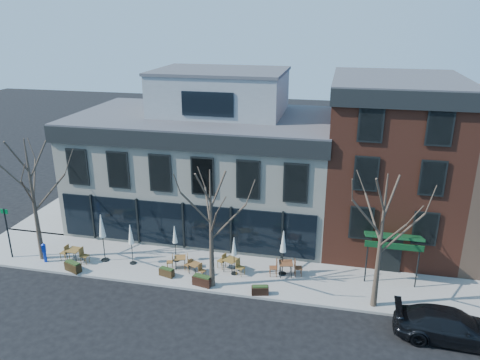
% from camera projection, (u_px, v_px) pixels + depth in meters
% --- Properties ---
extents(ground, '(120.00, 120.00, 0.00)m').
position_uv_depth(ground, '(185.00, 251.00, 31.26)').
color(ground, black).
rests_on(ground, ground).
extents(sidewalk_front, '(33.50, 4.70, 0.15)m').
position_uv_depth(sidewalk_front, '(224.00, 271.00, 28.60)').
color(sidewalk_front, gray).
rests_on(sidewalk_front, ground).
extents(sidewalk_side, '(4.50, 12.00, 0.15)m').
position_uv_depth(sidewalk_side, '(80.00, 202.00, 39.05)').
color(sidewalk_side, gray).
rests_on(sidewalk_side, ground).
extents(corner_building, '(18.39, 10.39, 11.10)m').
position_uv_depth(corner_building, '(206.00, 161.00, 34.31)').
color(corner_building, silver).
rests_on(corner_building, ground).
extents(red_brick_building, '(8.20, 11.78, 11.18)m').
position_uv_depth(red_brick_building, '(390.00, 161.00, 31.28)').
color(red_brick_building, brown).
rests_on(red_brick_building, ground).
extents(tree_corner, '(3.93, 3.98, 7.92)m').
position_uv_depth(tree_corner, '(34.00, 199.00, 28.62)').
color(tree_corner, '#382B21').
rests_on(tree_corner, sidewalk_front).
extents(tree_mid, '(3.50, 3.55, 7.04)m').
position_uv_depth(tree_mid, '(211.00, 228.00, 25.78)').
color(tree_mid, '#382B21').
rests_on(tree_mid, sidewalk_front).
extents(tree_right, '(3.72, 3.77, 7.48)m').
position_uv_depth(tree_right, '(381.00, 241.00, 23.86)').
color(tree_right, '#382B21').
rests_on(tree_right, sidewalk_front).
extents(sign_pole, '(0.50, 0.10, 3.40)m').
position_uv_depth(sign_pole, '(8.00, 230.00, 29.49)').
color(sign_pole, black).
rests_on(sign_pole, sidewalk_front).
extents(parked_sedan, '(5.39, 2.36, 1.54)m').
position_uv_depth(parked_sedan, '(451.00, 326.00, 22.50)').
color(parked_sedan, black).
rests_on(parked_sedan, ground).
extents(call_box, '(0.27, 0.26, 1.31)m').
position_uv_depth(call_box, '(44.00, 252.00, 29.34)').
color(call_box, '#0C279C').
rests_on(call_box, sidewalk_front).
extents(cafe_set_0, '(2.01, 0.86, 1.04)m').
position_uv_depth(cafe_set_0, '(74.00, 254.00, 29.42)').
color(cafe_set_0, brown).
rests_on(cafe_set_0, sidewalk_front).
extents(cafe_set_2, '(1.74, 0.96, 0.90)m').
position_uv_depth(cafe_set_2, '(180.00, 261.00, 28.71)').
color(cafe_set_2, brown).
rests_on(cafe_set_2, sidewalk_front).
extents(cafe_set_3, '(1.59, 1.02, 0.83)m').
position_uv_depth(cafe_set_3, '(195.00, 267.00, 28.06)').
color(cafe_set_3, brown).
rests_on(cafe_set_3, sidewalk_front).
extents(cafe_set_4, '(1.95, 1.20, 1.01)m').
position_uv_depth(cafe_set_4, '(231.00, 264.00, 28.30)').
color(cafe_set_4, brown).
rests_on(cafe_set_4, sidewalk_front).
extents(cafe_set_5, '(2.06, 0.96, 1.06)m').
position_uv_depth(cafe_set_5, '(286.00, 267.00, 27.85)').
color(cafe_set_5, brown).
rests_on(cafe_set_5, sidewalk_front).
extents(umbrella_0, '(0.51, 0.51, 3.16)m').
position_uv_depth(umbrella_0, '(102.00, 228.00, 28.99)').
color(umbrella_0, black).
rests_on(umbrella_0, sidewalk_front).
extents(umbrella_1, '(0.42, 0.42, 2.65)m').
position_uv_depth(umbrella_1, '(131.00, 237.00, 28.74)').
color(umbrella_1, black).
rests_on(umbrella_1, sidewalk_front).
extents(umbrella_2, '(0.39, 0.39, 2.43)m').
position_uv_depth(umbrella_2, '(175.00, 236.00, 29.10)').
color(umbrella_2, black).
rests_on(umbrella_2, sidewalk_front).
extents(umbrella_3, '(0.39, 0.39, 2.45)m').
position_uv_depth(umbrella_3, '(234.00, 248.00, 27.61)').
color(umbrella_3, black).
rests_on(umbrella_3, sidewalk_front).
extents(umbrella_4, '(0.46, 0.46, 2.88)m').
position_uv_depth(umbrella_4, '(283.00, 244.00, 27.49)').
color(umbrella_4, black).
rests_on(umbrella_4, sidewalk_front).
extents(planter_0, '(1.18, 0.79, 0.61)m').
position_uv_depth(planter_0, '(73.00, 266.00, 28.41)').
color(planter_0, black).
rests_on(planter_0, sidewalk_front).
extents(planter_1, '(0.98, 0.59, 0.52)m').
position_uv_depth(planter_1, '(167.00, 272.00, 27.89)').
color(planter_1, '#332311').
rests_on(planter_1, sidewalk_front).
extents(planter_2, '(1.18, 0.65, 0.62)m').
position_uv_depth(planter_2, '(202.00, 281.00, 26.91)').
color(planter_2, black).
rests_on(planter_2, sidewalk_front).
extents(planter_3, '(1.01, 0.60, 0.53)m').
position_uv_depth(planter_3, '(260.00, 290.00, 26.07)').
color(planter_3, black).
rests_on(planter_3, sidewalk_front).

